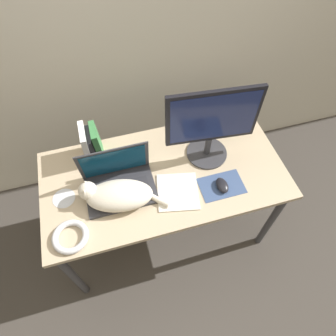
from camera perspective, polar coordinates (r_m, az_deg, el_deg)
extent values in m
plane|color=#3D3833|center=(2.22, 1.95, -19.00)|extent=(12.00, 12.00, 0.00)
cube|color=beige|center=(1.82, -7.66, 27.62)|extent=(8.00, 0.05, 2.60)
cube|color=tan|center=(1.70, -0.80, -1.38)|extent=(1.37, 0.69, 0.03)
cylinder|color=#38383D|center=(1.93, -17.64, -18.95)|extent=(0.04, 0.04, 0.70)
cylinder|color=#38383D|center=(2.07, 19.03, -9.42)|extent=(0.04, 0.04, 0.70)
cylinder|color=#38383D|center=(2.19, -19.13, -4.12)|extent=(0.04, 0.04, 0.70)
cylinder|color=#38383D|center=(2.32, 12.58, 3.18)|extent=(0.04, 0.04, 0.70)
cube|color=#2D2D33|center=(1.64, -8.93, -4.27)|extent=(0.37, 0.25, 0.02)
cube|color=#28282D|center=(1.62, -8.90, -4.46)|extent=(0.30, 0.13, 0.00)
cube|color=#2D2D33|center=(1.59, -10.24, 1.27)|extent=(0.37, 0.05, 0.25)
cube|color=#0A334C|center=(1.59, -10.21, 1.12)|extent=(0.33, 0.04, 0.22)
ellipsoid|color=beige|center=(1.57, -9.22, -5.18)|extent=(0.37, 0.25, 0.12)
sphere|color=beige|center=(1.59, -15.03, -4.20)|extent=(0.10, 0.10, 0.10)
cone|color=beige|center=(1.57, -15.54, -2.70)|extent=(0.04, 0.04, 0.03)
cone|color=beige|center=(1.54, -15.67, -4.38)|extent=(0.04, 0.04, 0.03)
cylinder|color=beige|center=(1.58, -2.05, -6.01)|extent=(0.12, 0.12, 0.03)
cylinder|color=#333338|center=(1.78, 7.37, 2.88)|extent=(0.24, 0.24, 0.01)
cylinder|color=#333338|center=(1.73, 7.61, 4.25)|extent=(0.04, 0.04, 0.12)
cube|color=black|center=(1.56, 8.55, 9.62)|extent=(0.49, 0.07, 0.34)
cube|color=navy|center=(1.55, 8.75, 9.32)|extent=(0.45, 0.05, 0.30)
cube|color=#384C75|center=(1.67, 10.15, -3.32)|extent=(0.24, 0.16, 0.00)
ellipsoid|color=black|center=(1.65, 10.28, -3.25)|extent=(0.06, 0.10, 0.03)
cube|color=white|center=(1.74, -15.45, 4.38)|extent=(0.04, 0.16, 0.22)
cube|color=#232328|center=(1.75, -14.32, 4.28)|extent=(0.04, 0.14, 0.19)
cube|color=#387A42|center=(1.74, -13.35, 4.84)|extent=(0.04, 0.13, 0.22)
torus|color=silver|center=(1.57, -18.10, -12.33)|extent=(0.18, 0.18, 0.03)
cube|color=silver|center=(1.62, 1.88, -4.53)|extent=(0.26, 0.27, 0.01)
cylinder|color=silver|center=(1.70, -19.22, -5.47)|extent=(0.12, 0.12, 0.00)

